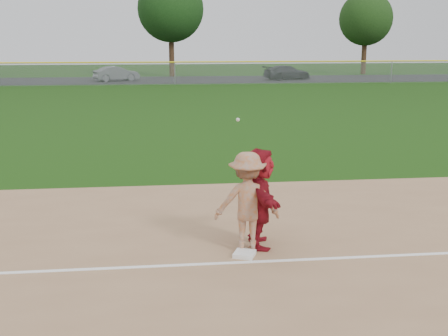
{
  "coord_description": "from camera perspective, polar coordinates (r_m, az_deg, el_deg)",
  "views": [
    {
      "loc": [
        -1.36,
        -10.46,
        4.11
      ],
      "look_at": [
        0.0,
        1.5,
        1.3
      ],
      "focal_mm": 45.0,
      "sensor_mm": 36.0,
      "label": 1
    }
  ],
  "objects": [
    {
      "name": "parking_asphalt",
      "position": [
        56.63,
        -5.17,
        8.91
      ],
      "size": [
        120.0,
        10.0,
        0.01
      ],
      "primitive_type": "cube",
      "color": "black",
      "rests_on": "ground"
    },
    {
      "name": "first_base_play",
      "position": [
        10.89,
        2.37,
        -3.45
      ],
      "size": [
        1.31,
        0.8,
        2.59
      ],
      "color": "gray",
      "rests_on": "infield_dirt"
    },
    {
      "name": "base_runner",
      "position": [
        11.12,
        3.61,
        -3.02
      ],
      "size": [
        0.69,
        1.88,
        2.0
      ],
      "primitive_type": "imported",
      "rotation": [
        0.0,
        0.0,
        1.51
      ],
      "color": "maroon",
      "rests_on": "infield_dirt"
    },
    {
      "name": "car_right",
      "position": [
        57.05,
        6.43,
        9.62
      ],
      "size": [
        5.13,
        3.12,
        1.39
      ],
      "primitive_type": "imported",
      "rotation": [
        0.0,
        0.0,
        1.83
      ],
      "color": "black",
      "rests_on": "parking_asphalt"
    },
    {
      "name": "car_mid",
      "position": [
        55.75,
        -10.88,
        9.4
      ],
      "size": [
        4.51,
        3.06,
        1.41
      ],
      "primitive_type": "imported",
      "rotation": [
        0.0,
        0.0,
        1.98
      ],
      "color": "#595B61",
      "rests_on": "parking_asphalt"
    },
    {
      "name": "ground",
      "position": [
        11.32,
        0.87,
        -8.14
      ],
      "size": [
        160.0,
        160.0,
        0.0
      ],
      "primitive_type": "plane",
      "color": "#183E0B",
      "rests_on": "ground"
    },
    {
      "name": "first_base",
      "position": [
        10.87,
        2.09,
        -8.72
      ],
      "size": [
        0.5,
        0.5,
        0.09
      ],
      "primitive_type": "cube",
      "rotation": [
        0.0,
        0.0,
        -0.4
      ],
      "color": "white",
      "rests_on": "infield_dirt"
    },
    {
      "name": "tree_2",
      "position": [
        62.05,
        -5.44,
        15.79
      ],
      "size": [
        7.0,
        7.0,
        10.58
      ],
      "color": "#352113",
      "rests_on": "ground"
    },
    {
      "name": "foul_line",
      "position": [
        10.58,
        1.43,
        -9.58
      ],
      "size": [
        60.0,
        0.1,
        0.01
      ],
      "primitive_type": "cube",
      "color": "white",
      "rests_on": "infield_dirt"
    },
    {
      "name": "tree_3",
      "position": [
        67.47,
        14.22,
        14.48
      ],
      "size": [
        6.0,
        6.0,
        9.19
      ],
      "color": "#362213",
      "rests_on": "ground"
    },
    {
      "name": "outfield_fence",
      "position": [
        50.53,
        -5.04,
        10.63
      ],
      "size": [
        110.0,
        0.12,
        110.0
      ],
      "color": "#999EA0",
      "rests_on": "ground"
    }
  ]
}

